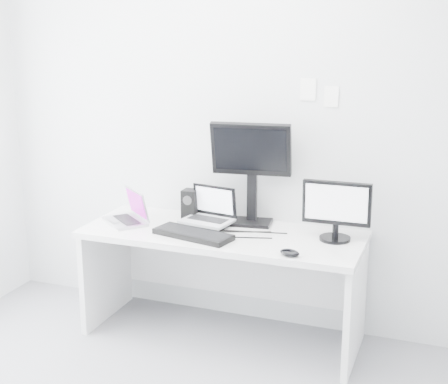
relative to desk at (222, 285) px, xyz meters
The scene contains 11 objects.
back_wall 1.05m from the desk, 90.00° to the left, with size 3.60×3.60×0.00m, color silver.
desk is the anchor object (origin of this frame).
macbook 0.83m from the desk, behind, with size 0.31×0.23×0.23m, color #ABAAAF.
speaker 0.59m from the desk, 147.28° to the left, with size 0.10×0.10×0.20m, color black.
dell_laptop 0.52m from the desk, 151.23° to the left, with size 0.32×0.25×0.26m, color #B0B2B8.
rear_monitor 0.76m from the desk, 61.48° to the left, with size 0.52×0.19×0.71m, color black.
samsung_monitor 0.91m from the desk, ahead, with size 0.42×0.19×0.38m, color black.
keyboard 0.44m from the desk, 129.88° to the right, with size 0.51×0.18×0.03m, color black.
mouse 0.71m from the desk, 28.40° to the right, with size 0.12×0.08×0.04m, color black.
wall_note_0 1.38m from the desk, 37.40° to the left, with size 0.10×0.00×0.14m, color white.
wall_note_1 1.40m from the desk, 29.83° to the left, with size 0.09×0.00×0.13m, color white.
Camera 1 is at (1.39, -2.45, 2.03)m, focal length 51.96 mm.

